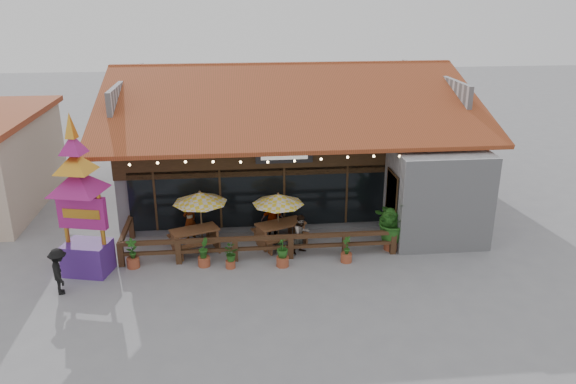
{
  "coord_description": "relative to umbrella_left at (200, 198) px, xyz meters",
  "views": [
    {
      "loc": [
        -2.49,
        -18.76,
        9.24
      ],
      "look_at": [
        -0.39,
        1.5,
        1.83
      ],
      "focal_mm": 35.0,
      "sensor_mm": 36.0,
      "label": 1
    }
  ],
  "objects": [
    {
      "name": "tropical_plant",
      "position": [
        7.06,
        -1.15,
        -0.79
      ],
      "size": [
        1.85,
        1.78,
        1.97
      ],
      "color": "#984529",
      "rests_on": "ground"
    },
    {
      "name": "picnic_table_right",
      "position": [
        2.98,
        -0.26,
        -1.32
      ],
      "size": [
        2.26,
        2.12,
        0.87
      ],
      "color": "brown",
      "rests_on": "ground"
    },
    {
      "name": "patio_railing",
      "position": [
        1.48,
        -1.26,
        -1.3
      ],
      "size": [
        10.0,
        2.6,
        0.92
      ],
      "color": "#452D18",
      "rests_on": "ground"
    },
    {
      "name": "diner_c",
      "position": [
        2.73,
        0.33,
        -1.15
      ],
      "size": [
        0.91,
        0.41,
        1.53
      ],
      "primitive_type": "imported",
      "rotation": [
        0.0,
        0.0,
        3.1
      ],
      "color": "#3D2613",
      "rests_on": "ground"
    },
    {
      "name": "pedestrian",
      "position": [
        -4.36,
        -3.2,
        -1.14
      ],
      "size": [
        0.89,
        1.14,
        1.55
      ],
      "primitive_type": "imported",
      "rotation": [
        0.0,
        0.0,
        1.93
      ],
      "color": "black",
      "rests_on": "ground"
    },
    {
      "name": "planter_c",
      "position": [
        1.05,
        -2.02,
        -1.44
      ],
      "size": [
        0.67,
        0.65,
        0.84
      ],
      "color": "#984529",
      "rests_on": "ground"
    },
    {
      "name": "umbrella_left",
      "position": [
        0.0,
        0.0,
        0.0
      ],
      "size": [
        2.47,
        2.47,
        2.19
      ],
      "color": "brown",
      "rests_on": "ground"
    },
    {
      "name": "planter_a",
      "position": [
        -2.34,
        -1.63,
        -1.45
      ],
      "size": [
        0.45,
        0.44,
        1.09
      ],
      "color": "#984529",
      "rests_on": "ground"
    },
    {
      "name": "restaurant_building",
      "position": [
        3.99,
        5.62,
        0.29
      ],
      "size": [
        15.5,
        14.73,
        6.09
      ],
      "color": "#B7B7BC",
      "rests_on": "ground"
    },
    {
      "name": "diner_a",
      "position": [
        -0.48,
        0.64,
        -1.13
      ],
      "size": [
        0.68,
        0.66,
        1.57
      ],
      "primitive_type": "imported",
      "rotation": [
        0.0,
        0.0,
        3.84
      ],
      "color": "#3D2613",
      "rests_on": "ground"
    },
    {
      "name": "planter_e",
      "position": [
        5.19,
        -1.99,
        -1.5
      ],
      "size": [
        0.4,
        0.4,
        0.99
      ],
      "color": "#984529",
      "rests_on": "ground"
    },
    {
      "name": "umbrella_right",
      "position": [
        2.9,
        -0.22,
        -0.09
      ],
      "size": [
        2.31,
        2.31,
        2.09
      ],
      "color": "brown",
      "rests_on": "ground"
    },
    {
      "name": "ground",
      "position": [
        3.73,
        -1.0,
        -1.91
      ],
      "size": [
        100.0,
        100.0,
        0.0
      ],
      "primitive_type": "plane",
      "color": "gray",
      "rests_on": "ground"
    },
    {
      "name": "planter_b",
      "position": [
        0.13,
        -1.78,
        -1.44
      ],
      "size": [
        0.43,
        0.43,
        1.05
      ],
      "color": "#984529",
      "rests_on": "ground"
    },
    {
      "name": "planter_d",
      "position": [
        2.89,
        -2.08,
        -1.39
      ],
      "size": [
        0.55,
        0.55,
        1.08
      ],
      "color": "#984529",
      "rests_on": "ground"
    },
    {
      "name": "thai_sign_tower",
      "position": [
        -3.79,
        -1.85,
        1.27
      ],
      "size": [
        2.7,
        2.7,
        6.02
      ],
      "color": "#49217C",
      "rests_on": "ground"
    },
    {
      "name": "diner_b",
      "position": [
        3.68,
        -1.08,
        -1.17
      ],
      "size": [
        0.92,
        0.87,
        1.49
      ],
      "primitive_type": "imported",
      "rotation": [
        0.0,
        0.0,
        0.58
      ],
      "color": "#3D2613",
      "rests_on": "ground"
    },
    {
      "name": "picnic_table_left",
      "position": [
        -0.24,
        -0.43,
        -1.35
      ],
      "size": [
        2.16,
        2.02,
        0.84
      ],
      "color": "brown",
      "rests_on": "ground"
    }
  ]
}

